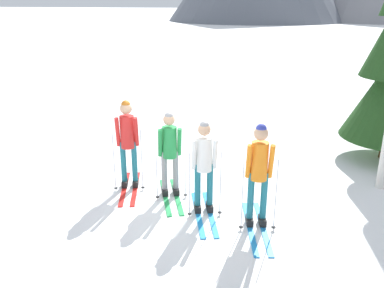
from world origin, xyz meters
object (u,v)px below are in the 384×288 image
at_px(skier_in_white, 204,164).
at_px(skier_in_red, 128,139).
at_px(skier_in_green, 170,149).
at_px(skier_in_orange, 259,171).

bearing_deg(skier_in_white, skier_in_red, 159.14).
bearing_deg(skier_in_red, skier_in_green, -8.64).
height_order(skier_in_red, skier_in_green, skier_in_red).
xyz_separation_m(skier_in_red, skier_in_white, (1.69, -0.65, -0.11)).
height_order(skier_in_red, skier_in_white, skier_in_red).
height_order(skier_in_white, skier_in_orange, skier_in_orange).
distance_m(skier_in_red, skier_in_white, 1.82).
relative_size(skier_in_red, skier_in_green, 1.08).
distance_m(skier_in_white, skier_in_orange, 1.00).
xyz_separation_m(skier_in_green, skier_in_white, (0.79, -0.51, -0.01)).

